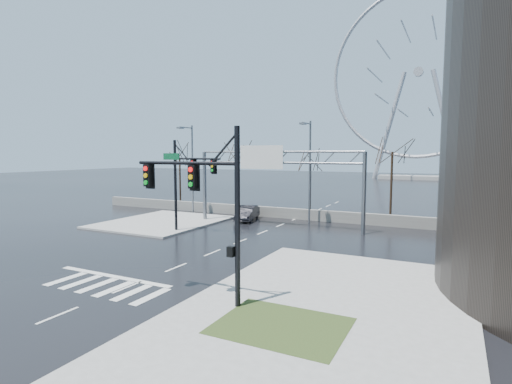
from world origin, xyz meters
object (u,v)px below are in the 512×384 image
Objects in this scene: signal_mast_far at (186,177)px; car at (247,213)px; ferris_wheel at (418,79)px; sign_gantry at (273,171)px; signal_mast_near at (210,198)px.

car is at bearing 78.04° from signal_mast_far.
ferris_wheel is at bearing 70.22° from car.
car is (-3.79, 2.04, -4.42)m from sign_gantry.
sign_gantry is at bearing -93.84° from ferris_wheel.
signal_mast_near is at bearing -79.22° from car.
sign_gantry is at bearing 106.19° from signal_mast_near.
ferris_wheel reaches higher than car.
sign_gantry is at bearing 47.53° from signal_mast_far.
signal_mast_near is at bearing -49.74° from signal_mast_far.
car is (-9.16, -78.00, -25.37)m from ferris_wheel.
signal_mast_far is 89.30m from ferris_wheel.
signal_mast_near and signal_mast_far have the same top height.
ferris_wheel is (5.38, 80.04, 20.95)m from sign_gantry.
signal_mast_far is (-11.01, 13.00, -0.04)m from signal_mast_near.
sign_gantry is 82.91m from ferris_wheel.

